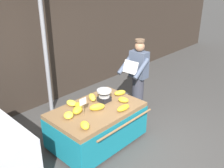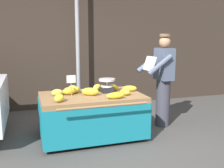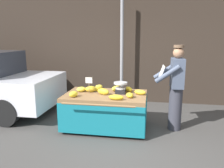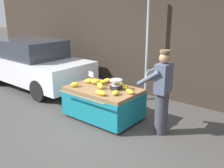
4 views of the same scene
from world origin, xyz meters
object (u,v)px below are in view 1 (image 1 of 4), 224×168
Objects in this scene: banana_bunch_4 at (123,100)px; banana_bunch_1 at (123,108)px; price_sign at (83,103)px; banana_bunch_9 at (78,110)px; street_pole at (45,49)px; banana_bunch_8 at (92,97)px; banana_bunch_3 at (104,94)px; banana_bunch_7 at (120,93)px; banana_bunch_6 at (79,106)px; banana_cart at (97,118)px; banana_bunch_0 at (97,107)px; weighing_scale at (104,96)px; banana_bunch_2 at (85,125)px; banana_bunch_5 at (71,103)px; banana_bunch_10 at (69,115)px; vendor_person at (138,77)px.

banana_bunch_1 is at bearing -139.08° from banana_bunch_4.
price_sign is 0.24m from banana_bunch_9.
street_pole is 10.85× the size of banana_bunch_8.
banana_bunch_3 reaches higher than banana_bunch_7.
banana_cart is at bearing -46.53° from banana_bunch_6.
street_pole is 12.42× the size of banana_bunch_9.
banana_bunch_0 is at bearing 166.23° from banana_bunch_4.
weighing_scale is 1.18× the size of banana_bunch_9.
banana_bunch_2 is 1.17m from banana_bunch_3.
banana_bunch_10 reaches higher than banana_bunch_5.
banana_bunch_3 is 0.99× the size of banana_bunch_4.
vendor_person reaches higher than banana_bunch_9.
price_sign is 1.31× the size of banana_bunch_6.
banana_bunch_0 is 0.60m from banana_bunch_2.
banana_bunch_10 is (-0.31, -0.32, 0.01)m from banana_bunch_5.
banana_bunch_4 is (0.51, -0.19, 0.25)m from banana_cart.
banana_bunch_8 is 1.15× the size of banana_bunch_9.
banana_bunch_0 is 0.16× the size of vendor_person.
banana_cart is at bearing -173.70° from vendor_person.
banana_cart is at bearing -175.40° from banana_bunch_7.
banana_bunch_4 reaches higher than banana_bunch_5.
weighing_scale is (0.18, -1.59, -0.63)m from street_pole.
price_sign is 1.06m from banana_bunch_7.
banana_bunch_5 is at bearing 66.31° from banana_bunch_2.
banana_bunch_6 is (-0.22, 0.23, 0.24)m from banana_cart.
banana_bunch_2 is at bearing -153.29° from weighing_scale.
banana_bunch_10 is (-0.21, 0.14, -0.20)m from price_sign.
banana_bunch_2 is 1.09m from banana_bunch_4.
banana_bunch_9 reaches higher than banana_bunch_4.
banana_bunch_8 reaches higher than banana_bunch_7.
weighing_scale reaches higher than banana_bunch_6.
banana_bunch_9 is (-0.45, -1.57, -0.69)m from street_pole.
banana_bunch_3 is (0.78, 0.29, -0.19)m from price_sign.
price_sign is at bearing -33.44° from banana_bunch_10.
banana_bunch_9 reaches higher than banana_bunch_1.
banana_bunch_10 is 1.94m from vendor_person.
vendor_person is (1.73, 0.04, 0.09)m from banana_bunch_9.
banana_bunch_5 is (0.33, 0.76, -0.01)m from banana_bunch_2.
banana_bunch_0 is 0.52m from banana_bunch_5.
banana_bunch_9 is 1.17× the size of banana_bunch_10.
banana_bunch_9 reaches higher than banana_bunch_7.
vendor_person reaches higher than banana_bunch_5.
banana_bunch_6 is 1.28× the size of banana_bunch_10.
banana_bunch_10 is at bearing -176.51° from banana_bunch_9.
banana_bunch_9 is (-0.63, 0.02, -0.06)m from weighing_scale.
street_pole is 1.72× the size of vendor_person.
banana_cart is 0.71m from banana_bunch_2.
banana_bunch_6 is 1.05× the size of banana_bunch_7.
banana_bunch_3 is (0.17, 0.66, 0.00)m from banana_bunch_1.
banana_bunch_4 is 0.83× the size of banana_bunch_7.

